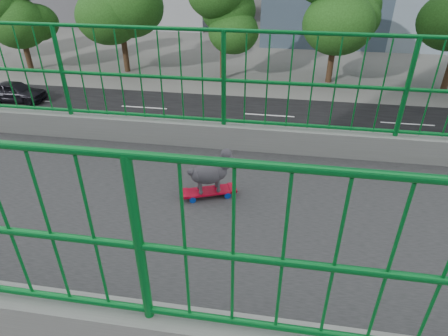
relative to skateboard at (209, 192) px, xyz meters
The scene contains 11 objects.
road 14.54m from the skateboard, behind, with size 18.00×90.00×0.02m, color black.
footbridge 1.86m from the skateboard, ahead, with size 3.00×24.00×7.00m.
railing 0.33m from the skateboard, ahead, with size 3.00×24.00×1.42m.
street_trees 25.87m from the skateboard, behind, with size 5.30×60.40×7.26m.
skateboard is the anchor object (origin of this frame).
poodle 0.24m from the skateboard, 111.29° to the left, with size 0.30×0.46×0.41m.
car_2 18.80m from the skateboard, 133.11° to the right, with size 2.62×5.68×1.58m, color red.
car_4 25.75m from the skateboard, 137.92° to the right, with size 1.57×3.91×1.33m, color black.
car_5 8.61m from the skateboard, behind, with size 1.41×4.05×1.33m, color red.
car_6 15.48m from the skateboard, 129.24° to the right, with size 2.20×4.77×1.32m, color white.
car_7 15.55m from the skateboard, 148.66° to the right, with size 1.88×4.63×1.34m, color #96969B.
Camera 1 is at (2.82, 0.68, 9.24)m, focal length 30.63 mm.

